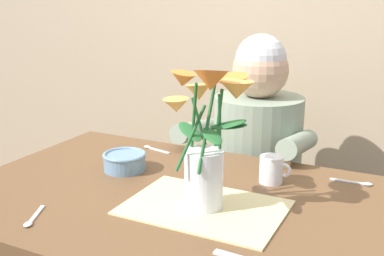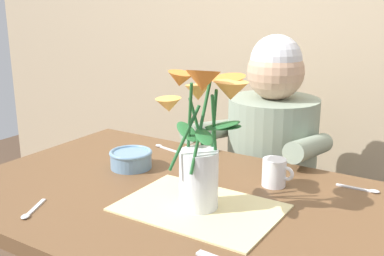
{
  "view_description": "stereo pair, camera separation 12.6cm",
  "coord_description": "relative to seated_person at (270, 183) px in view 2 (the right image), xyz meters",
  "views": [
    {
      "loc": [
        0.57,
        -1.04,
        1.26
      ],
      "look_at": [
        0.03,
        0.05,
        0.92
      ],
      "focal_mm": 43.58,
      "sensor_mm": 36.0,
      "label": 1
    },
    {
      "loc": [
        0.68,
        -0.97,
        1.26
      ],
      "look_at": [
        0.03,
        0.05,
        0.92
      ],
      "focal_mm": 43.58,
      "sensor_mm": 36.0,
      "label": 2
    }
  ],
  "objects": [
    {
      "name": "wood_panel_backdrop",
      "position": [
        -0.03,
        0.43,
        0.69
      ],
      "size": [
        4.0,
        0.1,
        2.5
      ],
      "primitive_type": "cube",
      "color": "tan",
      "rests_on": "ground_plane"
    },
    {
      "name": "seated_person",
      "position": [
        0.0,
        0.0,
        0.0
      ],
      "size": [
        0.45,
        0.47,
        1.14
      ],
      "rotation": [
        0.0,
        0.0,
        0.04
      ],
      "color": "#4C4C56",
      "rests_on": "ground_plane"
    },
    {
      "name": "spoon_2",
      "position": [
        -0.26,
        -0.91,
        0.18
      ],
      "size": [
        0.06,
        0.11,
        0.01
      ],
      "color": "silver",
      "rests_on": "dining_table"
    },
    {
      "name": "dining_table",
      "position": [
        -0.03,
        -0.62,
        0.08
      ],
      "size": [
        1.2,
        0.8,
        0.74
      ],
      "color": "brown",
      "rests_on": "ground_plane"
    },
    {
      "name": "spoon_0",
      "position": [
        -0.29,
        -0.3,
        0.18
      ],
      "size": [
        0.12,
        0.04,
        0.01
      ],
      "color": "silver",
      "rests_on": "dining_table"
    },
    {
      "name": "spoon_1",
      "position": [
        0.41,
        -0.31,
        0.18
      ],
      "size": [
        0.12,
        0.02,
        0.01
      ],
      "color": "silver",
      "rests_on": "dining_table"
    },
    {
      "name": "flower_vase",
      "position": [
        0.09,
        -0.65,
        0.37
      ],
      "size": [
        0.24,
        0.25,
        0.37
      ],
      "color": "silver",
      "rests_on": "dining_table"
    },
    {
      "name": "striped_placemat",
      "position": [
        0.08,
        -0.66,
        0.18
      ],
      "size": [
        0.4,
        0.28,
        0.0
      ],
      "primitive_type": "cube",
      "color": "beige",
      "rests_on": "dining_table"
    },
    {
      "name": "coffee_cup",
      "position": [
        0.18,
        -0.42,
        0.22
      ],
      "size": [
        0.09,
        0.07,
        0.08
      ],
      "color": "silver",
      "rests_on": "dining_table"
    },
    {
      "name": "ceramic_bowl",
      "position": [
        -0.26,
        -0.52,
        0.21
      ],
      "size": [
        0.14,
        0.14,
        0.06
      ],
      "color": "#6689A8",
      "rests_on": "dining_table"
    }
  ]
}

